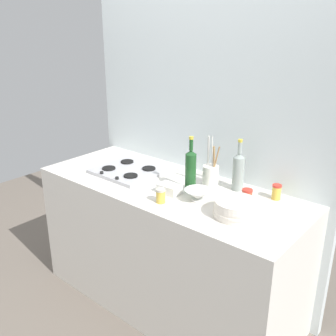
% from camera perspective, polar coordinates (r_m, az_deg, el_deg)
% --- Properties ---
extents(ground_plane, '(6.00, 6.00, 0.00)m').
position_cam_1_polar(ground_plane, '(2.96, 0.00, -18.85)').
color(ground_plane, '#6B6056').
rests_on(ground_plane, ground).
extents(counter_block, '(1.80, 0.70, 0.90)m').
position_cam_1_polar(counter_block, '(2.69, 0.00, -11.43)').
color(counter_block, silver).
rests_on(counter_block, ground).
extents(backsplash_panel, '(1.90, 0.06, 2.12)m').
position_cam_1_polar(backsplash_panel, '(2.71, 5.20, 2.97)').
color(backsplash_panel, silver).
rests_on(backsplash_panel, ground).
extents(stovetop_hob, '(0.43, 0.39, 0.04)m').
position_cam_1_polar(stovetop_hob, '(2.71, -5.78, -0.37)').
color(stovetop_hob, '#B2B2B7').
rests_on(stovetop_hob, counter_block).
extents(plate_stack, '(0.24, 0.23, 0.09)m').
position_cam_1_polar(plate_stack, '(2.11, 9.89, -5.87)').
color(plate_stack, silver).
rests_on(plate_stack, counter_block).
extents(wine_bottle_leftmost, '(0.07, 0.07, 0.35)m').
position_cam_1_polar(wine_bottle_leftmost, '(2.36, 3.34, -0.28)').
color(wine_bottle_leftmost, '#19471E').
rests_on(wine_bottle_leftmost, counter_block).
extents(wine_bottle_mid_left, '(0.07, 0.07, 0.33)m').
position_cam_1_polar(wine_bottle_mid_left, '(2.42, 10.29, -0.40)').
color(wine_bottle_mid_left, gray).
rests_on(wine_bottle_mid_left, counter_block).
extents(mixing_bowl, '(0.16, 0.16, 0.07)m').
position_cam_1_polar(mixing_bowl, '(2.27, 4.41, -3.90)').
color(mixing_bowl, white).
rests_on(mixing_bowl, counter_block).
extents(butter_dish, '(0.14, 0.09, 0.06)m').
position_cam_1_polar(butter_dish, '(2.36, 0.24, -3.09)').
color(butter_dish, white).
rests_on(butter_dish, counter_block).
extents(utensil_crock, '(0.10, 0.10, 0.33)m').
position_cam_1_polar(utensil_crock, '(2.47, 6.28, -0.98)').
color(utensil_crock, silver).
rests_on(utensil_crock, counter_block).
extents(condiment_jar_front, '(0.05, 0.05, 0.09)m').
position_cam_1_polar(condiment_jar_front, '(2.37, 15.64, -3.40)').
color(condiment_jar_front, gold).
rests_on(condiment_jar_front, counter_block).
extents(condiment_jar_rear, '(0.06, 0.06, 0.08)m').
position_cam_1_polar(condiment_jar_rear, '(2.24, -1.08, -4.08)').
color(condiment_jar_rear, gold).
rests_on(condiment_jar_rear, counter_block).
extents(condiment_jar_spare, '(0.06, 0.06, 0.08)m').
position_cam_1_polar(condiment_jar_spare, '(2.28, 11.51, -4.06)').
color(condiment_jar_spare, '#C64C2D').
rests_on(condiment_jar_spare, counter_block).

